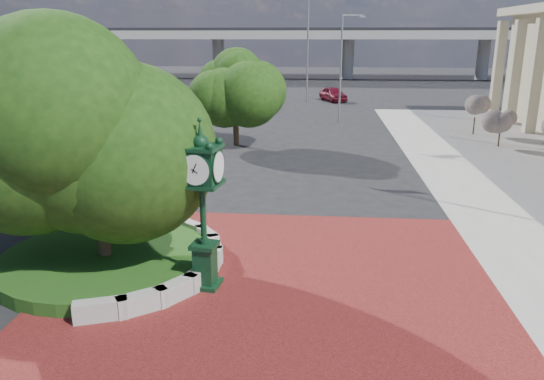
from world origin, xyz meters
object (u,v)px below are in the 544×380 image
Objects in this scene: post_clock at (203,200)px; street_lamp_far at (310,41)px; street_lamp_near at (343,61)px; parked_car at (333,94)px.

post_clock is 0.45× the size of street_lamp_far.
street_lamp_far is (-2.81, 12.68, 1.27)m from street_lamp_near.
parked_car is at bearing 24.39° from street_lamp_far.
street_lamp_far is (1.72, 41.02, 3.47)m from post_clock.
parked_car is 0.53× the size of street_lamp_near.
post_clock is at bearing -92.41° from street_lamp_far.
street_lamp_far is at bearing 102.51° from street_lamp_near.
parked_car is 14.35m from street_lamp_near.
post_clock reaches higher than parked_car.
post_clock is at bearing -118.24° from parked_car.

